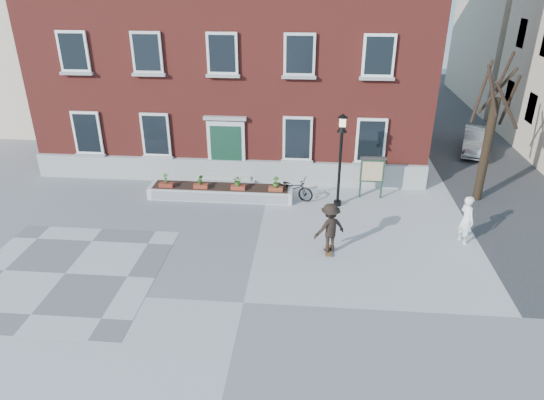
# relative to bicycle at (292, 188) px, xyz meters

# --- Properties ---
(ground) EXTENTS (100.00, 100.00, 0.00)m
(ground) POSITION_rel_bicycle_xyz_m (-1.06, -7.34, -0.51)
(ground) COLOR #9F9FA2
(ground) RESTS_ON ground
(checker_patch) EXTENTS (6.00, 6.00, 0.01)m
(checker_patch) POSITION_rel_bicycle_xyz_m (-7.06, -6.34, -0.50)
(checker_patch) COLOR #5D5D5F
(checker_patch) RESTS_ON ground
(distant_building) EXTENTS (10.00, 12.00, 13.00)m
(distant_building) POSITION_rel_bicycle_xyz_m (-19.06, 12.66, 5.99)
(distant_building) COLOR beige
(distant_building) RESTS_ON ground
(bicycle) EXTENTS (2.04, 1.28, 1.01)m
(bicycle) POSITION_rel_bicycle_xyz_m (0.00, 0.00, 0.00)
(bicycle) COLOR black
(bicycle) RESTS_ON ground
(parked_car) EXTENTS (2.43, 4.13, 1.29)m
(parked_car) POSITION_rel_bicycle_xyz_m (9.58, 6.75, 0.14)
(parked_car) COLOR #B1B4B6
(parked_car) RESTS_ON ground
(bystander) EXTENTS (0.64, 0.77, 1.82)m
(bystander) POSITION_rel_bicycle_xyz_m (6.36, -3.13, 0.40)
(bystander) COLOR white
(bystander) RESTS_ON ground
(brick_building) EXTENTS (18.40, 10.85, 12.60)m
(brick_building) POSITION_rel_bicycle_xyz_m (-3.06, 6.63, 5.80)
(brick_building) COLOR maroon
(brick_building) RESTS_ON ground
(planter_assembly) EXTENTS (6.20, 1.12, 1.15)m
(planter_assembly) POSITION_rel_bicycle_xyz_m (-3.05, -0.16, -0.20)
(planter_assembly) COLOR silver
(planter_assembly) RESTS_ON ground
(bare_tree) EXTENTS (1.83, 1.83, 6.16)m
(bare_tree) POSITION_rel_bicycle_xyz_m (7.94, 0.67, 2.28)
(bare_tree) COLOR black
(bare_tree) RESTS_ON ground
(lamp_post) EXTENTS (0.40, 0.40, 3.93)m
(lamp_post) POSITION_rel_bicycle_xyz_m (1.94, -0.47, 2.03)
(lamp_post) COLOR black
(lamp_post) RESTS_ON ground
(notice_board) EXTENTS (1.10, 0.16, 1.87)m
(notice_board) POSITION_rel_bicycle_xyz_m (3.37, 0.40, 0.76)
(notice_board) COLOR #172E20
(notice_board) RESTS_ON ground
(skateboarder) EXTENTS (1.33, 1.14, 1.86)m
(skateboarder) POSITION_rel_bicycle_xyz_m (1.50, -4.25, 0.46)
(skateboarder) COLOR brown
(skateboarder) RESTS_ON ground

